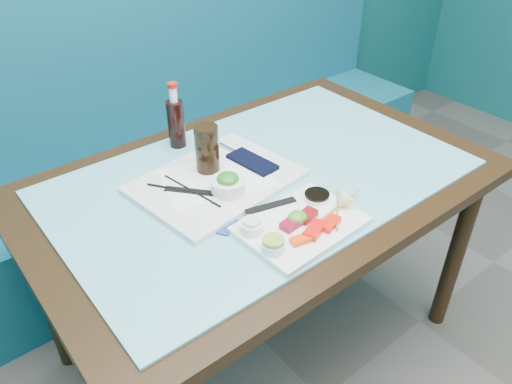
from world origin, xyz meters
TOP-DOWN VIEW (x-y plane):
  - booth_bench at (0.00, 2.29)m, footprint 3.00×0.56m
  - dining_table at (0.00, 1.45)m, footprint 1.40×0.90m
  - glass_top at (0.00, 1.45)m, footprint 1.22×0.76m
  - sashimi_plate at (-0.08, 1.19)m, footprint 0.33×0.24m
  - salmon_left at (-0.13, 1.14)m, footprint 0.06×0.04m
  - salmon_mid at (-0.08, 1.14)m, footprint 0.08×0.06m
  - salmon_right at (-0.03, 1.14)m, footprint 0.07×0.05m
  - tuna_left at (-0.11, 1.20)m, footprint 0.06×0.04m
  - tuna_right at (-0.05, 1.20)m, footprint 0.06×0.05m
  - seaweed_garnish at (-0.08, 1.20)m, footprint 0.06×0.06m
  - ramekin_wasabi at (-0.20, 1.16)m, footprint 0.08×0.08m
  - wasabi_fill at (-0.20, 1.16)m, footprint 0.06×0.06m
  - ramekin_ginger at (-0.20, 1.25)m, footprint 0.08×0.08m
  - ginger_fill at (-0.20, 1.25)m, footprint 0.05×0.05m
  - soy_dish at (0.03, 1.24)m, footprint 0.08×0.08m
  - soy_fill at (0.03, 1.24)m, footprint 0.09×0.09m
  - lemon_wedge at (0.07, 1.16)m, footprint 0.06×0.06m
  - chopstick_sleeve at (-0.09, 1.30)m, footprint 0.15×0.06m
  - wooden_chopstick_a at (0.03, 1.18)m, footprint 0.22×0.04m
  - wooden_chopstick_b at (0.04, 1.18)m, footprint 0.15×0.14m
  - serving_tray at (-0.13, 1.50)m, footprint 0.50×0.40m
  - paper_placemat at (-0.13, 1.50)m, footprint 0.35×0.29m
  - seaweed_bowl at (-0.14, 1.43)m, footprint 0.13×0.13m
  - seaweed_salad at (-0.14, 1.43)m, footprint 0.07×0.07m
  - cola_glass at (-0.12, 1.56)m, footprint 0.09×0.09m
  - navy_pouch at (0.00, 1.50)m, footprint 0.09×0.17m
  - fork at (-0.00, 1.61)m, footprint 0.02×0.10m
  - black_chopstick_a at (-0.23, 1.49)m, footprint 0.15×0.22m
  - black_chopstick_b at (-0.22, 1.49)m, footprint 0.05×0.23m
  - tray_sleeve at (-0.23, 1.49)m, footprint 0.12×0.13m
  - cola_bottle_body at (-0.10, 1.77)m, footprint 0.07×0.07m
  - cola_bottle_neck at (-0.10, 1.77)m, footprint 0.03×0.03m
  - cola_bottle_cap at (-0.10, 1.77)m, footprint 0.04×0.04m
  - blue_napkin at (-0.23, 1.37)m, footprint 0.18×0.18m

SIDE VIEW (x-z plane):
  - booth_bench at x=0.00m, z-range -0.21..0.96m
  - dining_table at x=0.00m, z-range 0.29..1.04m
  - glass_top at x=0.00m, z-range 0.75..0.76m
  - blue_napkin at x=-0.23m, z-range 0.76..0.76m
  - sashimi_plate at x=-0.08m, z-range 0.76..0.77m
  - serving_tray at x=-0.13m, z-range 0.76..0.78m
  - paper_placemat at x=-0.13m, z-range 0.78..0.78m
  - chopstick_sleeve at x=-0.09m, z-range 0.77..0.78m
  - tray_sleeve at x=-0.23m, z-range 0.78..0.78m
  - wooden_chopstick_b at x=0.04m, z-range 0.77..0.78m
  - black_chopstick_b at x=-0.22m, z-range 0.78..0.78m
  - wooden_chopstick_a at x=0.03m, z-range 0.77..0.78m
  - black_chopstick_a at x=-0.23m, z-range 0.78..0.78m
  - fork at x=0.00m, z-range 0.78..0.79m
  - salmon_left at x=-0.13m, z-range 0.77..0.79m
  - soy_dish at x=0.03m, z-range 0.77..0.79m
  - navy_pouch at x=0.00m, z-range 0.78..0.79m
  - salmon_right at x=-0.03m, z-range 0.77..0.79m
  - salmon_mid at x=-0.08m, z-range 0.77..0.79m
  - tuna_left at x=-0.11m, z-range 0.77..0.79m
  - tuna_right at x=-0.05m, z-range 0.77..0.79m
  - ramekin_wasabi at x=-0.20m, z-range 0.77..0.80m
  - ramekin_ginger at x=-0.20m, z-range 0.77..0.80m
  - seaweed_garnish at x=-0.08m, z-range 0.77..0.80m
  - soy_fill at x=0.03m, z-range 0.79..0.79m
  - seaweed_bowl at x=-0.14m, z-range 0.78..0.81m
  - lemon_wedge at x=0.07m, z-range 0.77..0.82m
  - wasabi_fill at x=-0.20m, z-range 0.80..0.81m
  - ginger_fill at x=-0.20m, z-range 0.80..0.81m
  - seaweed_salad at x=-0.14m, z-range 0.80..0.83m
  - cola_bottle_body at x=-0.10m, z-range 0.76..0.91m
  - cola_glass at x=-0.12m, z-range 0.78..0.92m
  - cola_bottle_neck at x=-0.10m, z-range 0.91..0.96m
  - cola_bottle_cap at x=-0.10m, z-range 0.96..0.98m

